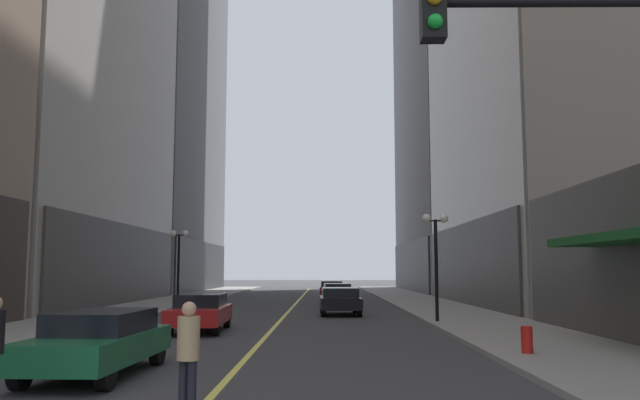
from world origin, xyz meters
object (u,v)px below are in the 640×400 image
at_px(fire_hydrant_right, 527,343).
at_px(traffic_light_near_right, 629,128).
at_px(car_red, 201,311).
at_px(street_lamp_right_mid, 436,243).
at_px(car_blue, 337,293).
at_px(pedestrian_in_tan_trench, 188,349).
at_px(car_green, 99,340).
at_px(car_black, 340,300).
at_px(car_maroon, 332,289).
at_px(street_lamp_left_far, 179,251).

bearing_deg(fire_hydrant_right, traffic_light_near_right, -99.83).
relative_size(car_red, street_lamp_right_mid, 1.01).
bearing_deg(car_blue, pedestrian_in_tan_trench, -95.05).
distance_m(car_green, car_black, 18.71).
relative_size(traffic_light_near_right, street_lamp_right_mid, 1.28).
xyz_separation_m(car_red, car_blue, (5.17, 18.14, 0.00)).
height_order(car_maroon, traffic_light_near_right, traffic_light_near_right).
height_order(car_black, car_blue, same).
xyz_separation_m(car_green, car_red, (0.23, 9.54, -0.00)).
height_order(car_green, car_maroon, same).
relative_size(pedestrian_in_tan_trench, traffic_light_near_right, 0.30).
bearing_deg(car_blue, car_maroon, 91.65).
xyz_separation_m(car_blue, car_maroon, (-0.26, 9.10, -0.00)).
distance_m(car_maroon, street_lamp_left_far, 16.71).
distance_m(street_lamp_left_far, fire_hydrant_right, 24.42).
height_order(car_red, street_lamp_right_mid, street_lamp_right_mid).
distance_m(car_maroon, fire_hydrant_right, 34.55).
bearing_deg(car_red, street_lamp_left_far, 106.39).
height_order(pedestrian_in_tan_trench, street_lamp_left_far, street_lamp_left_far).
xyz_separation_m(car_blue, traffic_light_near_right, (2.68, -34.10, 3.02)).
height_order(car_green, car_black, same).
bearing_deg(street_lamp_right_mid, car_blue, 103.61).
bearing_deg(car_green, pedestrian_in_tan_trench, -53.97).
distance_m(car_blue, fire_hydrant_right, 25.51).
height_order(car_maroon, fire_hydrant_right, car_maroon).
relative_size(car_black, car_blue, 0.90).
distance_m(car_green, street_lamp_left_far, 23.24).
xyz_separation_m(pedestrian_in_tan_trench, street_lamp_left_far, (-6.30, 26.43, 2.27)).
bearing_deg(car_green, traffic_light_near_right, -38.46).
distance_m(car_black, fire_hydrant_right, 15.97).
relative_size(car_black, street_lamp_left_far, 0.93).
distance_m(car_black, pedestrian_in_tan_trench, 21.71).
height_order(pedestrian_in_tan_trench, fire_hydrant_right, pedestrian_in_tan_trench).
relative_size(car_red, street_lamp_left_far, 1.01).
height_order(street_lamp_right_mid, fire_hydrant_right, street_lamp_right_mid).
height_order(car_green, street_lamp_right_mid, street_lamp_right_mid).
bearing_deg(car_green, car_red, 88.61).
height_order(car_black, street_lamp_left_far, street_lamp_left_far).
bearing_deg(car_green, car_blue, 78.96).
distance_m(pedestrian_in_tan_trench, fire_hydrant_right, 9.33).
relative_size(car_blue, car_maroon, 1.12).
relative_size(car_blue, street_lamp_left_far, 1.03).
height_order(car_black, pedestrian_in_tan_trench, pedestrian_in_tan_trench).
relative_size(car_black, traffic_light_near_right, 0.73).
xyz_separation_m(car_maroon, pedestrian_in_tan_trench, (-2.51, -40.40, 0.27)).
relative_size(street_lamp_right_mid, fire_hydrant_right, 5.54).
xyz_separation_m(car_maroon, fire_hydrant_right, (4.49, -34.25, -0.32)).
xyz_separation_m(pedestrian_in_tan_trench, traffic_light_near_right, (5.45, -2.80, 2.75)).
xyz_separation_m(street_lamp_left_far, street_lamp_right_mid, (12.80, -10.52, 0.00)).
distance_m(pedestrian_in_tan_trench, street_lamp_left_far, 27.27).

